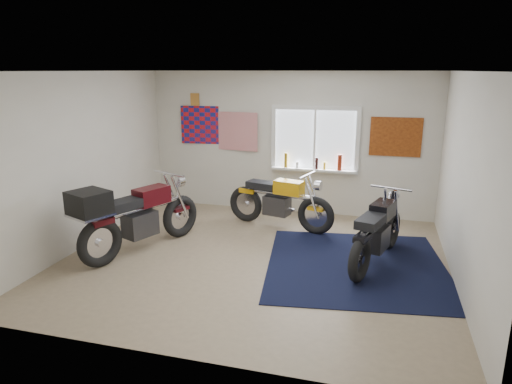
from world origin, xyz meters
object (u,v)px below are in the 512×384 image
(navy_rug, at_px, (356,265))
(yellow_triumph, at_px, (279,203))
(black_chrome_bike, at_px, (377,234))
(maroon_tourer, at_px, (133,216))

(navy_rug, height_order, yellow_triumph, yellow_triumph)
(navy_rug, height_order, black_chrome_bike, black_chrome_bike)
(yellow_triumph, height_order, maroon_tourer, maroon_tourer)
(black_chrome_bike, xyz_separation_m, maroon_tourer, (-3.55, -0.59, 0.14))
(black_chrome_bike, relative_size, maroon_tourer, 0.90)
(navy_rug, distance_m, black_chrome_bike, 0.55)
(black_chrome_bike, bearing_deg, maroon_tourer, 116.88)
(yellow_triumph, distance_m, black_chrome_bike, 2.06)
(navy_rug, relative_size, black_chrome_bike, 1.33)
(maroon_tourer, bearing_deg, yellow_triumph, -23.99)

